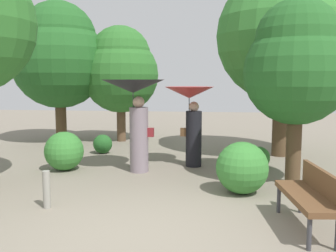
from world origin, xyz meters
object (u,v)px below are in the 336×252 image
tree_near_left (120,69)px  tree_near_right (297,63)px  person_left (135,103)px  path_marker_post (47,190)px  tree_mid_left (59,54)px  park_bench (311,193)px  tree_mid_right (284,25)px  person_right (191,109)px

tree_near_left → tree_near_right: bearing=-45.8°
person_left → path_marker_post: size_ratio=3.38×
tree_near_right → tree_mid_left: bearing=146.3°
person_left → park_bench: person_left is taller
person_left → tree_mid_left: tree_mid_left is taller
tree_mid_left → person_left: bearing=-48.7°
person_left → tree_mid_left: bearing=42.3°
tree_mid_right → path_marker_post: size_ratio=8.97×
tree_near_right → tree_mid_right: (0.21, 2.93, 1.11)m
tree_near_left → person_left: bearing=-71.7°
tree_near_right → person_right: bearing=147.7°
tree_near_right → path_marker_post: (-4.22, -1.99, -2.09)m
person_left → tree_mid_right: bearing=-56.1°
tree_mid_left → path_marker_post: size_ratio=7.55×
person_right → tree_near_right: size_ratio=0.53×
person_right → tree_near_left: (-2.60, 3.52, 1.05)m
path_marker_post → tree_near_right: bearing=25.3°
park_bench → tree_mid_left: 9.73m
park_bench → tree_mid_right: size_ratio=0.28×
tree_near_right → tree_mid_left: size_ratio=0.78×
person_left → tree_mid_right: tree_mid_right is taller
person_right → path_marker_post: 4.09m
tree_near_left → tree_mid_right: (4.94, -1.93, 1.07)m
person_left → path_marker_post: bearing=162.1°
park_bench → path_marker_post: (-4.01, 0.38, -0.20)m
person_right → park_bench: (1.92, -3.72, -0.88)m
person_right → person_left: bearing=121.4°
tree_near_right → path_marker_post: tree_near_right is taller
park_bench → path_marker_post: park_bench is taller
park_bench → path_marker_post: 4.04m
park_bench → tree_mid_left: tree_mid_left is taller
tree_mid_right → park_bench: bearing=-94.5°
tree_mid_right → path_marker_post: bearing=-132.0°
person_right → tree_mid_right: size_ratio=0.35×
tree_near_right → tree_mid_right: 3.14m
person_left → person_right: bearing=-58.6°
person_left → park_bench: 4.46m
person_left → tree_mid_left: (-3.37, 3.83, 1.35)m
tree_near_right → park_bench: bearing=-95.0°
tree_mid_left → tree_mid_right: bearing=-12.6°
tree_mid_left → tree_mid_right: size_ratio=0.84×
person_left → tree_near_left: tree_near_left is taller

